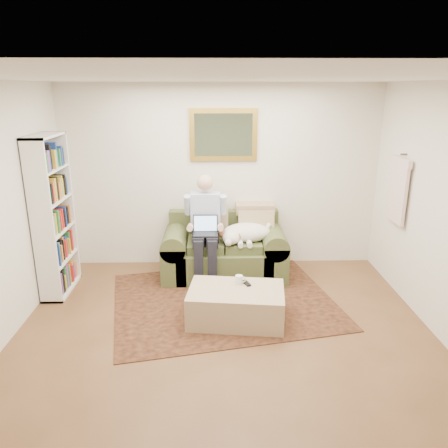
{
  "coord_description": "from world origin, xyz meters",
  "views": [
    {
      "loc": [
        -0.11,
        -3.64,
        2.53
      ],
      "look_at": [
        0.02,
        1.38,
        0.95
      ],
      "focal_mm": 35.0,
      "sensor_mm": 36.0,
      "label": 1
    }
  ],
  "objects_px": {
    "ottoman": "(236,305)",
    "coffee_mug": "(239,280)",
    "seated_man": "(206,230)",
    "sofa": "(224,255)",
    "bookshelf": "(53,216)",
    "sleeping_dog": "(247,232)",
    "laptop": "(205,229)"
  },
  "relations": [
    {
      "from": "laptop",
      "to": "ottoman",
      "type": "height_order",
      "value": "laptop"
    },
    {
      "from": "sofa",
      "to": "seated_man",
      "type": "bearing_deg",
      "value": -148.55
    },
    {
      "from": "ottoman",
      "to": "sofa",
      "type": "bearing_deg",
      "value": 94.53
    },
    {
      "from": "laptop",
      "to": "ottoman",
      "type": "relative_size",
      "value": 0.31
    },
    {
      "from": "sleeping_dog",
      "to": "coffee_mug",
      "type": "xyz_separation_m",
      "value": [
        -0.16,
        -1.05,
        -0.21
      ]
    },
    {
      "from": "seated_man",
      "to": "ottoman",
      "type": "height_order",
      "value": "seated_man"
    },
    {
      "from": "sofa",
      "to": "coffee_mug",
      "type": "height_order",
      "value": "sofa"
    },
    {
      "from": "laptop",
      "to": "bookshelf",
      "type": "distance_m",
      "value": 1.91
    },
    {
      "from": "sleeping_dog",
      "to": "bookshelf",
      "type": "xyz_separation_m",
      "value": [
        -2.44,
        -0.35,
        0.35
      ]
    },
    {
      "from": "ottoman",
      "to": "sleeping_dog",
      "type": "bearing_deg",
      "value": 80.43
    },
    {
      "from": "sofa",
      "to": "sleeping_dog",
      "type": "xyz_separation_m",
      "value": [
        0.3,
        -0.09,
        0.35
      ]
    },
    {
      "from": "sleeping_dog",
      "to": "coffee_mug",
      "type": "distance_m",
      "value": 1.09
    },
    {
      "from": "sleeping_dog",
      "to": "ottoman",
      "type": "bearing_deg",
      "value": -99.57
    },
    {
      "from": "sofa",
      "to": "bookshelf",
      "type": "bearing_deg",
      "value": -168.42
    },
    {
      "from": "bookshelf",
      "to": "sleeping_dog",
      "type": "bearing_deg",
      "value": 8.22
    },
    {
      "from": "ottoman",
      "to": "coffee_mug",
      "type": "bearing_deg",
      "value": 75.29
    },
    {
      "from": "ottoman",
      "to": "bookshelf",
      "type": "height_order",
      "value": "bookshelf"
    },
    {
      "from": "seated_man",
      "to": "coffee_mug",
      "type": "bearing_deg",
      "value": -68.19
    },
    {
      "from": "ottoman",
      "to": "seated_man",
      "type": "bearing_deg",
      "value": 107.48
    },
    {
      "from": "sofa",
      "to": "seated_man",
      "type": "relative_size",
      "value": 1.19
    },
    {
      "from": "ottoman",
      "to": "coffee_mug",
      "type": "height_order",
      "value": "coffee_mug"
    },
    {
      "from": "ottoman",
      "to": "bookshelf",
      "type": "bearing_deg",
      "value": 159.35
    },
    {
      "from": "seated_man",
      "to": "laptop",
      "type": "relative_size",
      "value": 4.33
    },
    {
      "from": "sofa",
      "to": "coffee_mug",
      "type": "relative_size",
      "value": 16.91
    },
    {
      "from": "laptop",
      "to": "seated_man",
      "type": "bearing_deg",
      "value": 90.0
    },
    {
      "from": "laptop",
      "to": "ottoman",
      "type": "bearing_deg",
      "value": -71.51
    },
    {
      "from": "sleeping_dog",
      "to": "bookshelf",
      "type": "height_order",
      "value": "bookshelf"
    },
    {
      "from": "laptop",
      "to": "bookshelf",
      "type": "bearing_deg",
      "value": -173.41
    },
    {
      "from": "sofa",
      "to": "seated_man",
      "type": "xyz_separation_m",
      "value": [
        -0.25,
        -0.16,
        0.42
      ]
    },
    {
      "from": "bookshelf",
      "to": "laptop",
      "type": "bearing_deg",
      "value": 6.59
    },
    {
      "from": "sofa",
      "to": "bookshelf",
      "type": "relative_size",
      "value": 0.85
    },
    {
      "from": "bookshelf",
      "to": "ottoman",
      "type": "bearing_deg",
      "value": -20.65
    }
  ]
}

